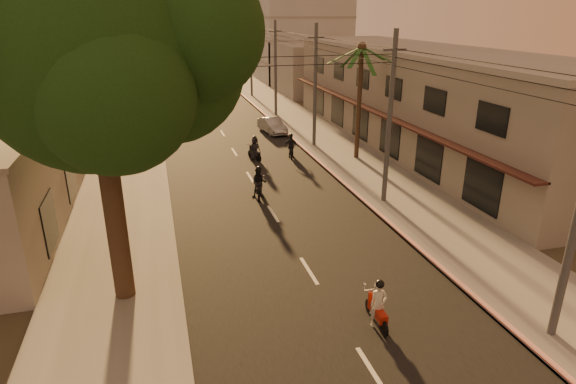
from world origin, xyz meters
name	(u,v)px	position (x,y,z in m)	size (l,w,h in m)	color
ground	(326,298)	(0.00, 0.00, 0.00)	(160.00, 160.00, 0.00)	#383023
road	(234,152)	(0.00, 20.00, 0.01)	(10.00, 140.00, 0.02)	black
sidewalk_right	(330,144)	(7.50, 20.00, 0.06)	(5.00, 140.00, 0.12)	slate
sidewalk_left	(128,159)	(-7.50, 20.00, 0.06)	(5.00, 140.00, 0.12)	slate
curb_stripe	(322,165)	(5.10, 15.00, 0.10)	(0.20, 60.00, 0.20)	red
shophouse_row	(422,98)	(13.95, 18.00, 3.65)	(8.80, 34.20, 7.30)	gray
broadleaf_tree	(107,56)	(-6.61, 2.14, 8.48)	(9.60, 8.70, 12.10)	black
palm_tree	(362,54)	(8.00, 16.00, 7.15)	(5.00, 5.00, 8.20)	black
utility_poles	(316,59)	(6.20, 20.00, 6.54)	(1.20, 48.26, 9.00)	#38383A
filler_right	(310,68)	(14.00, 45.00, 3.00)	(8.00, 14.00, 6.00)	#9B948C
filler_left_near	(56,100)	(-14.00, 34.00, 2.20)	(8.00, 14.00, 4.40)	#9B948C
filler_left_far	(79,65)	(-14.00, 52.00, 3.50)	(8.00, 14.00, 7.00)	#9B948C
scooter_red	(378,306)	(1.08, -1.98, 0.75)	(0.67, 1.76, 1.72)	black
scooter_mid_a	(259,183)	(-0.18, 10.47, 0.84)	(1.17, 1.84, 1.84)	black
scooter_mid_b	(291,146)	(3.68, 17.64, 0.78)	(1.13, 1.74, 1.73)	black
scooter_far_a	(255,149)	(1.07, 17.63, 0.78)	(1.09, 1.70, 1.72)	black
parked_car	(272,125)	(4.13, 25.08, 0.64)	(1.91, 4.04, 1.28)	#989AA0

